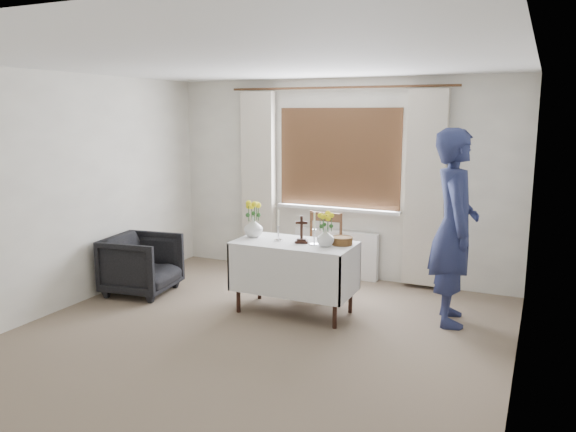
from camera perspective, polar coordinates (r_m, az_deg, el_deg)
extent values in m
plane|color=gray|center=(5.23, -4.49, -13.02)|extent=(5.00, 5.00, 0.00)
cube|color=white|center=(5.90, 0.65, -6.28)|extent=(1.24, 0.64, 0.76)
imported|color=black|center=(6.76, -14.63, -4.77)|extent=(0.85, 0.83, 0.69)
imported|color=navy|center=(5.75, 16.52, -1.13)|extent=(0.63, 0.80, 1.94)
cube|color=white|center=(7.23, 4.88, -3.83)|extent=(1.10, 0.10, 0.60)
imported|color=silver|center=(6.05, -3.53, -1.13)|extent=(0.22, 0.22, 0.21)
imported|color=silver|center=(5.63, 3.83, -2.17)|extent=(0.19, 0.19, 0.18)
cylinder|color=brown|center=(5.72, 5.51, -2.50)|extent=(0.25, 0.25, 0.08)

